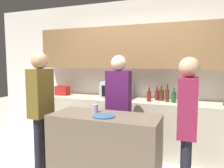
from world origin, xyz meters
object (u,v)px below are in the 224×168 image
Objects in this scene: cup_0 at (95,108)px; bottle_1 at (157,95)px; person_right at (118,102)px; bottle_3 at (167,95)px; bottle_2 at (161,95)px; bottle_4 at (174,97)px; person_center at (41,103)px; bottle_0 at (149,96)px; person_left at (187,120)px; microwave at (116,90)px; plate_on_island at (104,116)px; toaster at (62,90)px.

bottle_1 is at bearing 67.30° from cup_0.
bottle_3 is at bearing -129.68° from person_right.
bottle_4 is at bearing -25.17° from bottle_2.
bottle_3 reaches higher than bottle_4.
person_center is at bearing 28.53° from person_right.
bottle_0 is 0.19m from bottle_1.
bottle_2 is 1.44m from cup_0.
person_right is (0.15, 0.47, 0.00)m from cup_0.
person_center is (-0.78, -0.06, 0.03)m from cup_0.
bottle_3 reaches higher than bottle_0.
person_left is at bearing 90.49° from person_center.
microwave is at bearing -176.27° from bottle_2.
plate_on_island is 0.92m from person_left.
bottle_3 is 0.18× the size of person_left.
person_left is (0.65, -1.23, -0.04)m from bottle_0.
microwave is 1.76× the size of bottle_3.
bottle_0 is at bearing 68.97° from cup_0.
person_left is (1.26, -1.31, -0.10)m from microwave.
bottle_4 is at bearing 63.87° from plate_on_island.
bottle_1 is at bearing -116.75° from person_right.
person_center is at bearing -175.45° from cup_0.
bottle_3 reaches higher than bottle_1.
person_right is (0.93, 0.53, -0.02)m from person_center.
toaster is 0.88× the size of bottle_3.
person_center reaches higher than microwave.
microwave is 2.19× the size of bottle_0.
bottle_4 is at bearing -23.68° from bottle_1.
bottle_1 is at bearing 76.11° from plate_on_island.
bottle_3 is at bearing -36.01° from bottle_2.
bottle_3 is at bearing 167.49° from bottle_4.
bottle_1 reaches higher than plate_on_island.
cup_0 is at bearing -111.03° from bottle_0.
person_center is at bearing 174.56° from plate_on_island.
person_left reaches higher than bottle_3.
bottle_3 is 2.84× the size of cup_0.
toaster is at bearing 178.64° from bottle_4.
bottle_0 is 1.73m from person_center.
bottle_2 is 0.96m from person_right.
microwave is 1.01m from bottle_4.
bottle_3 is at bearing -1.62° from microwave.
cup_0 is at bearing -125.44° from bottle_4.
plate_on_island is (0.35, -1.40, -0.12)m from microwave.
cup_0 is 0.78m from person_center.
bottle_3 is at bearing -29.55° from bottle_1.
cup_0 is 0.06× the size of person_left.
toaster is 1.09× the size of bottle_0.
bottle_1 is 0.14× the size of person_right.
bottle_0 is 0.14× the size of person_right.
bottle_1 is at bearing 56.31° from bottle_0.
cup_0 is (1.31, -1.24, -0.01)m from toaster.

